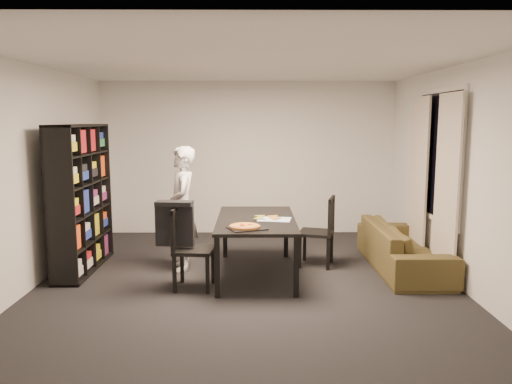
{
  "coord_description": "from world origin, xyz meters",
  "views": [
    {
      "loc": [
        0.06,
        -5.81,
        1.96
      ],
      "look_at": [
        0.12,
        0.44,
        1.05
      ],
      "focal_mm": 35.0,
      "sensor_mm": 36.0,
      "label": 1
    }
  ],
  "objects_px": {
    "chair_right": "(323,227)",
    "dining_table": "(256,223)",
    "bookshelf": "(81,198)",
    "baking_tray": "(247,228)",
    "pepperoni_pizza": "(245,226)",
    "sofa": "(403,247)",
    "person": "(182,208)",
    "chair_left": "(186,242)"
  },
  "relations": [
    {
      "from": "bookshelf",
      "to": "sofa",
      "type": "xyz_separation_m",
      "value": [
        4.22,
        -0.02,
        -0.65
      ]
    },
    {
      "from": "sofa",
      "to": "pepperoni_pizza",
      "type": "bearing_deg",
      "value": 111.77
    },
    {
      "from": "pepperoni_pizza",
      "to": "chair_right",
      "type": "bearing_deg",
      "value": 43.24
    },
    {
      "from": "pepperoni_pizza",
      "to": "sofa",
      "type": "bearing_deg",
      "value": 21.77
    },
    {
      "from": "person",
      "to": "sofa",
      "type": "distance_m",
      "value": 2.96
    },
    {
      "from": "bookshelf",
      "to": "chair_left",
      "type": "xyz_separation_m",
      "value": [
        1.45,
        -0.75,
        -0.41
      ]
    },
    {
      "from": "baking_tray",
      "to": "dining_table",
      "type": "bearing_deg",
      "value": 79.64
    },
    {
      "from": "dining_table",
      "to": "baking_tray",
      "type": "bearing_deg",
      "value": -100.36
    },
    {
      "from": "sofa",
      "to": "dining_table",
      "type": "bearing_deg",
      "value": 97.02
    },
    {
      "from": "chair_right",
      "to": "dining_table",
      "type": "bearing_deg",
      "value": -51.18
    },
    {
      "from": "chair_left",
      "to": "baking_tray",
      "type": "xyz_separation_m",
      "value": [
        0.71,
        -0.1,
        0.19
      ]
    },
    {
      "from": "chair_left",
      "to": "chair_right",
      "type": "bearing_deg",
      "value": -57.91
    },
    {
      "from": "bookshelf",
      "to": "pepperoni_pizza",
      "type": "relative_size",
      "value": 5.43
    },
    {
      "from": "baking_tray",
      "to": "sofa",
      "type": "relative_size",
      "value": 0.2
    },
    {
      "from": "dining_table",
      "to": "baking_tray",
      "type": "relative_size",
      "value": 4.37
    },
    {
      "from": "bookshelf",
      "to": "baking_tray",
      "type": "relative_size",
      "value": 4.75
    },
    {
      "from": "bookshelf",
      "to": "chair_right",
      "type": "bearing_deg",
      "value": 2.24
    },
    {
      "from": "dining_table",
      "to": "sofa",
      "type": "distance_m",
      "value": 2.0
    },
    {
      "from": "dining_table",
      "to": "bookshelf",
      "type": "bearing_deg",
      "value": 173.52
    },
    {
      "from": "chair_left",
      "to": "dining_table",
      "type": "bearing_deg",
      "value": -53.75
    },
    {
      "from": "bookshelf",
      "to": "pepperoni_pizza",
      "type": "height_order",
      "value": "bookshelf"
    },
    {
      "from": "pepperoni_pizza",
      "to": "baking_tray",
      "type": "bearing_deg",
      "value": -19.63
    },
    {
      "from": "chair_left",
      "to": "person",
      "type": "distance_m",
      "value": 0.82
    },
    {
      "from": "chair_right",
      "to": "sofa",
      "type": "xyz_separation_m",
      "value": [
        1.04,
        -0.14,
        -0.24
      ]
    },
    {
      "from": "chair_right",
      "to": "baking_tray",
      "type": "bearing_deg",
      "value": -30.01
    },
    {
      "from": "baking_tray",
      "to": "pepperoni_pizza",
      "type": "distance_m",
      "value": 0.03
    },
    {
      "from": "dining_table",
      "to": "sofa",
      "type": "xyz_separation_m",
      "value": [
        1.95,
        0.24,
        -0.37
      ]
    },
    {
      "from": "pepperoni_pizza",
      "to": "person",
      "type": "bearing_deg",
      "value": 134.29
    },
    {
      "from": "dining_table",
      "to": "sofa",
      "type": "relative_size",
      "value": 0.86
    },
    {
      "from": "baking_tray",
      "to": "sofa",
      "type": "xyz_separation_m",
      "value": [
        2.06,
        0.84,
        -0.44
      ]
    },
    {
      "from": "bookshelf",
      "to": "baking_tray",
      "type": "bearing_deg",
      "value": -21.62
    },
    {
      "from": "bookshelf",
      "to": "person",
      "type": "height_order",
      "value": "bookshelf"
    },
    {
      "from": "person",
      "to": "chair_right",
      "type": "bearing_deg",
      "value": 84.14
    },
    {
      "from": "chair_right",
      "to": "chair_left",
      "type": "bearing_deg",
      "value": -47.11
    },
    {
      "from": "dining_table",
      "to": "chair_right",
      "type": "bearing_deg",
      "value": 22.96
    },
    {
      "from": "chair_left",
      "to": "pepperoni_pizza",
      "type": "height_order",
      "value": "chair_left"
    },
    {
      "from": "person",
      "to": "pepperoni_pizza",
      "type": "xyz_separation_m",
      "value": [
        0.83,
        -0.85,
        -0.06
      ]
    },
    {
      "from": "chair_right",
      "to": "baking_tray",
      "type": "distance_m",
      "value": 1.42
    },
    {
      "from": "person",
      "to": "baking_tray",
      "type": "distance_m",
      "value": 1.22
    },
    {
      "from": "person",
      "to": "baking_tray",
      "type": "relative_size",
      "value": 4.05
    },
    {
      "from": "sofa",
      "to": "person",
      "type": "bearing_deg",
      "value": 89.55
    },
    {
      "from": "chair_right",
      "to": "bookshelf",
      "type": "bearing_deg",
      "value": -71.9
    }
  ]
}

